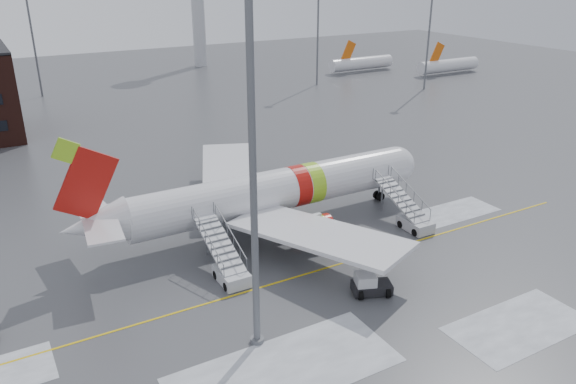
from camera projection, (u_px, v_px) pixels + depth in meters
ground at (289, 272)px, 44.75m from camera, size 260.00×260.00×0.00m
airliner at (268, 193)px, 51.17m from camera, size 35.03×32.97×11.18m
airstair_fwd at (410, 216)px, 52.05m from camera, size 2.05×7.70×3.48m
airstair_aft at (227, 265)px, 43.56m from camera, size 2.05×7.70×3.48m
pushback_tug at (369, 285)px, 41.57m from camera, size 3.27×2.90×1.65m
light_mast_near at (252, 124)px, 30.95m from camera, size 1.20×1.20×28.42m
light_mast_far_ne at (318, 14)px, 108.67m from camera, size 1.20×1.20×24.25m
light_mast_far_n at (30, 19)px, 98.61m from camera, size 1.20×1.20×24.25m
light_mast_far_e at (431, 15)px, 104.75m from camera, size 1.20×1.20×24.25m
distant_aircraft at (390, 74)px, 124.90m from camera, size 35.00×18.00×8.00m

